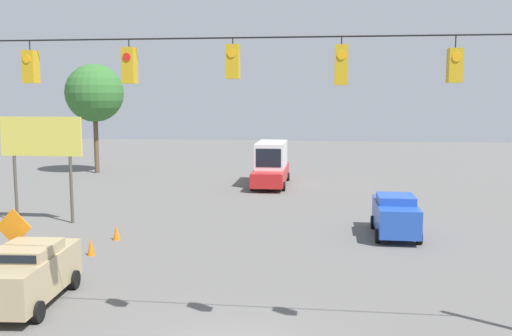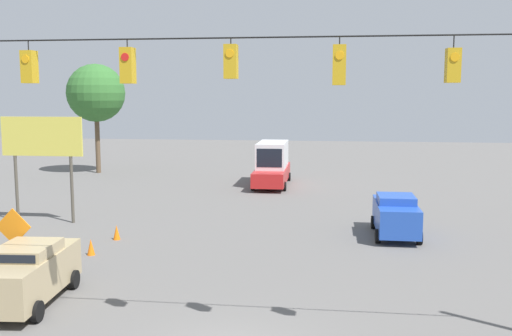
{
  "view_description": "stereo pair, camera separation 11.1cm",
  "coord_description": "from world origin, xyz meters",
  "views": [
    {
      "loc": [
        -2.36,
        13.31,
        6.61
      ],
      "look_at": [
        0.76,
        -11.56,
        3.41
      ],
      "focal_mm": 40.0,
      "sensor_mm": 36.0,
      "label": 1
    },
    {
      "loc": [
        -2.47,
        13.3,
        6.61
      ],
      "look_at": [
        0.76,
        -11.56,
        3.41
      ],
      "focal_mm": 40.0,
      "sensor_mm": 36.0,
      "label": 2
    }
  ],
  "objects": [
    {
      "name": "overhead_signal_span",
      "position": [
        0.0,
        -0.87,
        5.71
      ],
      "size": [
        22.29,
        0.38,
        8.82
      ],
      "color": "#4C473D",
      "rests_on": "ground_plane"
    },
    {
      "name": "box_truck_red_withflow_deep",
      "position": [
        1.73,
        -28.32,
        1.56
      ],
      "size": [
        2.48,
        7.45,
        3.18
      ],
      "color": "red",
      "rests_on": "ground_plane"
    },
    {
      "name": "sedan_blue_oncoming_far",
      "position": [
        -5.61,
        -13.66,
        1.02
      ],
      "size": [
        2.06,
        4.37,
        1.96
      ],
      "color": "#234CB2",
      "rests_on": "ground_plane"
    },
    {
      "name": "sedan_tan_parked_shoulder",
      "position": [
        6.97,
        -3.16,
        1.01
      ],
      "size": [
        2.26,
        4.65,
        1.93
      ],
      "color": "tan",
      "rests_on": "ground_plane"
    },
    {
      "name": "traffic_cone_nearest",
      "position": [
        7.48,
        -5.47,
        0.34
      ],
      "size": [
        0.33,
        0.33,
        0.68
      ],
      "primitive_type": "cone",
      "color": "orange",
      "rests_on": "ground_plane"
    },
    {
      "name": "traffic_cone_second",
      "position": [
        7.33,
        -8.72,
        0.34
      ],
      "size": [
        0.33,
        0.33,
        0.68
      ],
      "primitive_type": "cone",
      "color": "orange",
      "rests_on": "ground_plane"
    },
    {
      "name": "traffic_cone_third",
      "position": [
        7.21,
        -11.31,
        0.34
      ],
      "size": [
        0.33,
        0.33,
        0.68
      ],
      "primitive_type": "cone",
      "color": "orange",
      "rests_on": "ground_plane"
    },
    {
      "name": "roadside_billboard",
      "position": [
        12.3,
        -14.41,
        4.11
      ],
      "size": [
        4.38,
        0.16,
        5.52
      ],
      "color": "#4C473D",
      "rests_on": "ground_plane"
    },
    {
      "name": "work_zone_sign",
      "position": [
        8.09,
        -4.31,
        1.99
      ],
      "size": [
        1.27,
        0.06,
        2.84
      ],
      "color": "slate",
      "rests_on": "ground_plane"
    },
    {
      "name": "tree_horizon_left",
      "position": [
        17.21,
        -33.09,
        6.78
      ],
      "size": [
        4.88,
        4.88,
        9.25
      ],
      "color": "brown",
      "rests_on": "ground_plane"
    }
  ]
}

